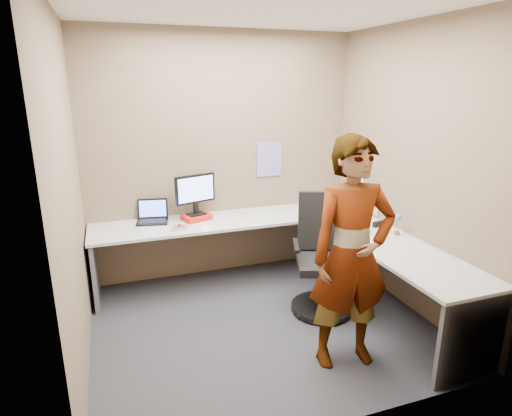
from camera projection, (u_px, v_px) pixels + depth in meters
name	position (u px, v px, depth m)	size (l,w,h in m)	color
ground	(262.00, 324.00, 3.97)	(3.00, 3.00, 0.00)	#232327
wall_back	(223.00, 157.00, 4.76)	(3.00, 3.00, 0.00)	brown
wall_right	(411.00, 170.00, 4.06)	(2.70, 2.70, 0.00)	brown
wall_left	(69.00, 197.00, 3.11)	(2.70, 2.70, 0.00)	brown
ceiling	(263.00, 7.00, 3.20)	(3.00, 3.00, 0.00)	white
desk	(290.00, 245.00, 4.29)	(2.98, 2.58, 0.73)	#B2B2B2
paper_ream	(197.00, 217.00, 4.60)	(0.29, 0.21, 0.06)	red
monitor	(195.00, 191.00, 4.54)	(0.45, 0.19, 0.43)	black
laptop	(153.00, 216.00, 4.54)	(0.36, 0.32, 0.23)	black
trackball_mouse	(179.00, 228.00, 4.28)	(0.12, 0.08, 0.07)	#B7B7BC
origami	(204.00, 225.00, 4.34)	(0.10, 0.10, 0.06)	white
stapler	(379.00, 224.00, 4.39)	(0.15, 0.04, 0.06)	black
flower	(398.00, 221.00, 4.11)	(0.07, 0.07, 0.22)	brown
calendar_purple	(269.00, 159.00, 4.94)	(0.30, 0.01, 0.40)	#846BB7
calendar_white	(358.00, 164.00, 4.90)	(0.01, 0.28, 0.38)	white
sticky_note_a	(373.00, 197.00, 4.67)	(0.01, 0.07, 0.07)	#F2E059
sticky_note_b	(370.00, 207.00, 4.75)	(0.01, 0.07, 0.07)	pink
sticky_note_c	(376.00, 212.00, 4.65)	(0.01, 0.07, 0.07)	pink
sticky_note_d	(365.00, 196.00, 4.81)	(0.01, 0.07, 0.07)	#F2E059
office_chair	(323.00, 265.00, 4.13)	(0.65, 0.64, 1.13)	black
person	(352.00, 255.00, 3.22)	(0.66, 0.43, 1.81)	#999399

